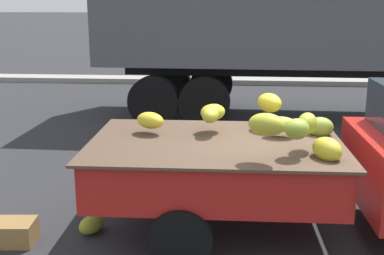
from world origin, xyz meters
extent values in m
plane|color=#28282B|center=(0.00, 0.00, 0.00)|extent=(220.00, 220.00, 0.00)
cube|color=gray|center=(0.00, 10.23, 0.08)|extent=(80.00, 0.80, 0.16)
cube|color=#B21E19|center=(-1.14, -0.31, 0.58)|extent=(2.71, 1.80, 0.08)
cube|color=#B21E19|center=(-1.15, 0.55, 0.84)|extent=(2.69, 0.08, 0.44)
cube|color=#B21E19|center=(-1.13, -1.17, 0.84)|extent=(2.69, 0.08, 0.44)
cube|color=#B21E19|center=(0.18, -0.30, 0.84)|extent=(0.07, 1.77, 0.44)
cube|color=#B21E19|center=(-2.46, -0.32, 0.84)|extent=(0.07, 1.77, 0.44)
cube|color=#B21914|center=(-1.15, 0.58, 0.80)|extent=(2.58, 0.04, 0.07)
cube|color=brown|center=(-1.14, -0.31, 1.07)|extent=(2.83, 1.92, 0.03)
ellipsoid|color=gold|center=(-0.02, -0.83, 1.17)|extent=(0.37, 0.44, 0.24)
ellipsoid|color=gold|center=(-1.91, -0.06, 1.25)|extent=(0.44, 0.41, 0.19)
ellipsoid|color=#A9AF2F|center=(-1.21, -0.07, 1.32)|extent=(0.23, 0.33, 0.17)
ellipsoid|color=#8BA332|center=(-0.40, -0.09, 1.24)|extent=(0.37, 0.26, 0.17)
ellipsoid|color=gold|center=(-0.51, 0.27, 1.41)|extent=(0.39, 0.45, 0.23)
ellipsoid|color=gold|center=(-1.19, 0.08, 1.33)|extent=(0.41, 0.42, 0.19)
ellipsoid|color=#95A02A|center=(-0.19, -0.59, 1.37)|extent=(0.27, 0.35, 0.22)
ellipsoid|color=gold|center=(-0.63, -1.00, 1.46)|extent=(0.43, 0.37, 0.22)
ellipsoid|color=#8BA331|center=(0.07, 0.05, 1.18)|extent=(0.33, 0.26, 0.24)
ellipsoid|color=#88A232|center=(-0.32, -0.82, 1.37)|extent=(0.35, 0.35, 0.21)
cylinder|color=black|center=(-1.46, 0.54, 0.32)|extent=(0.64, 0.21, 0.64)
cylinder|color=black|center=(-1.45, -1.17, 0.32)|extent=(0.64, 0.21, 0.64)
cube|color=#4C5156|center=(2.11, 5.57, 2.60)|extent=(12.05, 2.77, 2.70)
cube|color=black|center=(2.11, 5.57, 1.10)|extent=(11.05, 0.65, 0.30)
cylinder|color=black|center=(-1.46, 6.85, 0.54)|extent=(1.09, 0.32, 1.08)
cylinder|color=black|center=(-1.52, 4.45, 0.54)|extent=(1.09, 0.32, 1.08)
cylinder|color=black|center=(-2.54, 6.88, 0.54)|extent=(1.09, 0.32, 1.08)
cylinder|color=black|center=(-2.60, 4.48, 0.54)|extent=(1.09, 0.32, 1.08)
ellipsoid|color=#939E29|center=(-2.55, -0.50, 0.10)|extent=(0.35, 0.41, 0.21)
cube|color=olive|center=(-3.37, -0.80, 0.13)|extent=(0.55, 0.40, 0.25)
camera|label=1|loc=(-0.99, -5.54, 2.60)|focal=45.58mm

